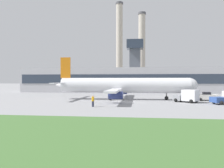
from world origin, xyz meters
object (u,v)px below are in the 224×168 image
pushback_tug (207,97)px  ground_crew_person (93,101)px  fuel_truck (188,96)px  airplane (122,86)px

pushback_tug → ground_crew_person: ground_crew_person is taller
fuel_truck → ground_crew_person: bearing=-151.8°
airplane → pushback_tug: 17.33m
ground_crew_person → pushback_tug: bearing=31.2°
fuel_truck → ground_crew_person: 18.45m
airplane → pushback_tug: size_ratio=7.64×
airplane → ground_crew_person: size_ratio=16.95×
airplane → ground_crew_person: (-3.63, -13.10, -2.07)m
airplane → fuel_truck: airplane is taller
pushback_tug → fuel_truck: size_ratio=0.84×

